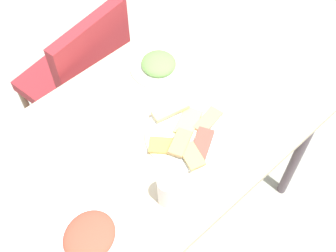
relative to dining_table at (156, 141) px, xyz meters
The scene contains 10 objects.
ground_plane 0.68m from the dining_table, ahead, with size 6.00×6.00×0.00m, color #ABAE9D.
dining_table is the anchor object (origin of this frame).
dining_chair 0.61m from the dining_table, 84.62° to the left, with size 0.48×0.48×0.90m.
pide_platter 0.15m from the dining_table, 60.63° to the right, with size 0.30×0.29×0.04m.
salad_plate_greens 0.30m from the dining_table, 46.26° to the left, with size 0.22×0.22×0.06m.
salad_plate_rice 0.46m from the dining_table, 158.04° to the right, with size 0.23×0.23×0.04m.
soda_can 0.32m from the dining_table, 123.77° to the right, with size 0.07×0.07×0.12m, color silver.
paper_napkin 0.23m from the dining_table, 165.13° to the right, with size 0.12×0.12×0.00m, color white.
fork 0.24m from the dining_table, 160.50° to the right, with size 0.17×0.02×0.01m, color silver.
spoon 0.23m from the dining_table, 169.97° to the right, with size 0.17×0.02×0.01m, color silver.
Camera 1 is at (-0.56, -0.68, 2.10)m, focal length 47.88 mm.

